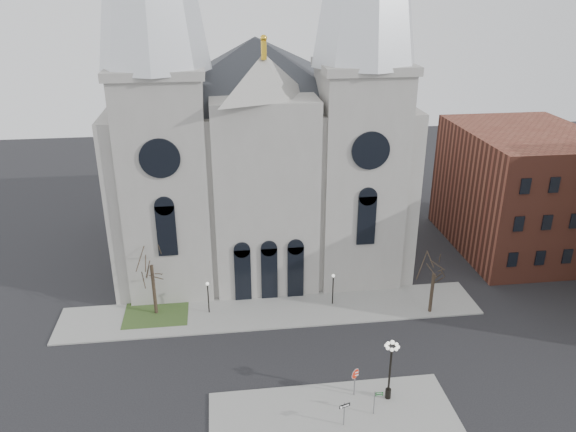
{
  "coord_description": "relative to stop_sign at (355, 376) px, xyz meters",
  "views": [
    {
      "loc": [
        -4.34,
        -34.86,
        29.54
      ],
      "look_at": [
        1.16,
        8.0,
        11.21
      ],
      "focal_mm": 35.0,
      "sensor_mm": 36.0,
      "label": 1
    }
  ],
  "objects": [
    {
      "name": "tree_left",
      "position": [
        -16.03,
        13.58,
        3.7
      ],
      "size": [
        3.2,
        3.2,
        7.5
      ],
      "color": "black",
      "rests_on": "ground"
    },
    {
      "name": "ped_lamp_left",
      "position": [
        -11.03,
        13.08,
        0.45
      ],
      "size": [
        0.32,
        0.32,
        3.26
      ],
      "color": "black",
      "rests_on": "sidewalk_far"
    },
    {
      "name": "stop_sign",
      "position": [
        0.0,
        0.0,
        0.0
      ],
      "size": [
        0.85,
        0.27,
        2.44
      ],
      "rotation": [
        0.0,
        0.0,
        0.28
      ],
      "color": "slate",
      "rests_on": "sidewalk_near"
    },
    {
      "name": "globe_lamp",
      "position": [
        2.47,
        -0.64,
        1.54
      ],
      "size": [
        1.44,
        1.44,
        5.22
      ],
      "rotation": [
        0.0,
        0.0,
        -0.35
      ],
      "color": "black",
      "rests_on": "sidewalk_near"
    },
    {
      "name": "sidewalk_far",
      "position": [
        -5.03,
        12.58,
        -1.81
      ],
      "size": [
        40.0,
        6.0,
        0.14
      ],
      "primitive_type": "cube",
      "color": "gray",
      "rests_on": "ground"
    },
    {
      "name": "tree_right",
      "position": [
        9.97,
        10.58,
        2.58
      ],
      "size": [
        3.2,
        3.2,
        6.0
      ],
      "color": "black",
      "rests_on": "ground"
    },
    {
      "name": "street_name_sign",
      "position": [
        1.03,
        -2.16,
        -0.54
      ],
      "size": [
        0.64,
        0.08,
        2.01
      ],
      "rotation": [
        0.0,
        0.0,
        -0.02
      ],
      "color": "slate",
      "rests_on": "sidewalk_near"
    },
    {
      "name": "cathedral",
      "position": [
        -5.03,
        24.44,
        16.6
      ],
      "size": [
        33.0,
        26.66,
        54.0
      ],
      "color": "#9B9790",
      "rests_on": "ground"
    },
    {
      "name": "ped_lamp_right",
      "position": [
        0.97,
        13.08,
        0.45
      ],
      "size": [
        0.32,
        0.32,
        3.26
      ],
      "color": "black",
      "rests_on": "sidewalk_far"
    },
    {
      "name": "one_way_sign",
      "position": [
        -1.47,
        -2.96,
        -0.4
      ],
      "size": [
        0.83,
        0.3,
        1.96
      ],
      "rotation": [
        0.0,
        0.0,
        0.31
      ],
      "color": "slate",
      "rests_on": "sidewalk_near"
    },
    {
      "name": "sidewalk_near",
      "position": [
        -2.03,
        -3.42,
        -1.81
      ],
      "size": [
        18.0,
        10.0,
        0.14
      ],
      "primitive_type": "cube",
      "color": "gray",
      "rests_on": "ground"
    },
    {
      "name": "bg_building_brick",
      "position": [
        24.97,
        23.58,
        5.12
      ],
      "size": [
        14.0,
        18.0,
        14.0
      ],
      "primitive_type": "cube",
      "color": "brown",
      "rests_on": "ground"
    },
    {
      "name": "ground",
      "position": [
        -5.03,
        1.58,
        -1.88
      ],
      "size": [
        160.0,
        160.0,
        0.0
      ],
      "primitive_type": "plane",
      "color": "black",
      "rests_on": "ground"
    },
    {
      "name": "grass_patch",
      "position": [
        -16.03,
        13.58,
        -1.79
      ],
      "size": [
        6.0,
        5.0,
        0.18
      ],
      "primitive_type": "cube",
      "color": "#2F4B20",
      "rests_on": "ground"
    }
  ]
}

